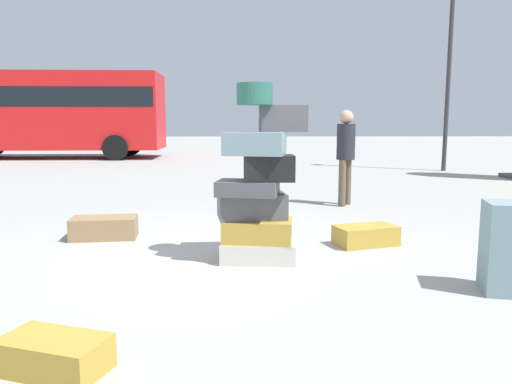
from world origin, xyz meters
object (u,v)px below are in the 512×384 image
(lamp_post, at_px, (451,28))
(suitcase_slate_left_side, at_px, (504,248))
(person_bearded_onlooker, at_px, (346,149))
(suitcase_tan_white_trunk, at_px, (366,235))
(suitcase_tan_upright_blue, at_px, (54,354))
(suitcase_tower, at_px, (259,191))
(parked_bus, at_px, (48,109))
(suitcase_brown_behind_tower, at_px, (104,228))

(lamp_post, bearing_deg, suitcase_slate_left_side, -109.88)
(suitcase_slate_left_side, bearing_deg, person_bearded_onlooker, 108.76)
(suitcase_tan_white_trunk, relative_size, suitcase_tan_upright_blue, 1.15)
(suitcase_tower, relative_size, lamp_post, 0.29)
(suitcase_slate_left_side, height_order, person_bearded_onlooker, person_bearded_onlooker)
(suitcase_tan_upright_blue, relative_size, person_bearded_onlooker, 0.38)
(suitcase_tan_white_trunk, xyz_separation_m, person_bearded_onlooker, (0.30, 2.64, 0.82))
(parked_bus, bearing_deg, suitcase_tan_upright_blue, -70.08)
(suitcase_brown_behind_tower, xyz_separation_m, person_bearded_onlooker, (3.35, 2.23, 0.80))
(lamp_post, bearing_deg, suitcase_tan_white_trunk, -117.36)
(person_bearded_onlooker, relative_size, lamp_post, 0.26)
(suitcase_tan_upright_blue, distance_m, parked_bus, 17.43)
(suitcase_tan_white_trunk, relative_size, lamp_post, 0.11)
(suitcase_tower, bearing_deg, suitcase_tan_white_trunk, 25.55)
(suitcase_brown_behind_tower, relative_size, parked_bus, 0.09)
(suitcase_tan_upright_blue, bearing_deg, suitcase_slate_left_side, 39.78)
(suitcase_tan_white_trunk, relative_size, person_bearded_onlooker, 0.44)
(suitcase_tan_white_trunk, distance_m, person_bearded_onlooker, 2.78)
(suitcase_tan_white_trunk, bearing_deg, person_bearded_onlooker, 65.86)
(suitcase_brown_behind_tower, height_order, parked_bus, parked_bus)
(suitcase_tan_upright_blue, height_order, person_bearded_onlooker, person_bearded_onlooker)
(person_bearded_onlooker, distance_m, lamp_post, 7.51)
(suitcase_slate_left_side, distance_m, person_bearded_onlooker, 4.26)
(suitcase_slate_left_side, distance_m, suitcase_brown_behind_tower, 4.27)
(suitcase_brown_behind_tower, xyz_separation_m, lamp_post, (7.33, 7.86, 3.76))
(suitcase_brown_behind_tower, bearing_deg, suitcase_tan_upright_blue, -85.36)
(suitcase_tower, relative_size, suitcase_tan_upright_blue, 2.96)
(suitcase_tower, distance_m, suitcase_brown_behind_tower, 2.15)
(suitcase_tan_white_trunk, relative_size, parked_bus, 0.08)
(suitcase_tan_white_trunk, height_order, lamp_post, lamp_post)
(suitcase_tan_upright_blue, distance_m, suitcase_slate_left_side, 3.40)
(suitcase_tan_white_trunk, distance_m, parked_bus, 16.07)
(suitcase_tan_white_trunk, bearing_deg, suitcase_brown_behind_tower, 154.72)
(suitcase_slate_left_side, xyz_separation_m, suitcase_brown_behind_tower, (-3.77, 1.98, -0.25))
(suitcase_slate_left_side, bearing_deg, suitcase_tan_upright_blue, -146.25)
(parked_bus, bearing_deg, lamp_post, -22.79)
(suitcase_brown_behind_tower, relative_size, person_bearded_onlooker, 0.48)
(suitcase_slate_left_side, relative_size, person_bearded_onlooker, 0.48)
(person_bearded_onlooker, xyz_separation_m, parked_bus, (-8.98, 10.79, 0.90))
(suitcase_tower, bearing_deg, suitcase_brown_behind_tower, 151.16)
(lamp_post, bearing_deg, parked_bus, 158.33)
(parked_bus, bearing_deg, suitcase_brown_behind_tower, -67.74)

